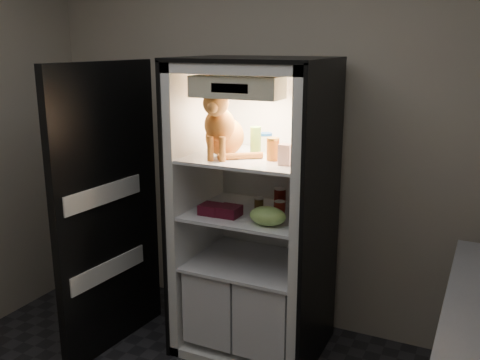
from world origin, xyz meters
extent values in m
plane|color=#ADA490|center=(0.00, 1.80, 1.35)|extent=(3.60, 0.00, 3.60)
cube|color=white|center=(0.00, 1.67, 0.93)|extent=(0.85, 0.06, 1.85)
cube|color=white|center=(-0.40, 1.35, 0.93)|extent=(0.06, 0.70, 1.85)
cube|color=white|center=(0.40, 1.35, 0.93)|extent=(0.06, 0.70, 1.85)
cube|color=white|center=(0.00, 1.35, 1.82)|extent=(0.85, 0.70, 0.06)
cube|color=white|center=(0.00, 1.35, 0.03)|extent=(0.85, 0.70, 0.06)
cube|color=black|center=(-0.44, 1.35, 0.93)|extent=(0.02, 0.72, 1.87)
cube|color=black|center=(0.44, 1.35, 0.93)|extent=(0.02, 0.72, 1.87)
cube|color=black|center=(0.00, 1.35, 1.86)|extent=(0.90, 0.72, 0.02)
cube|color=white|center=(0.00, 1.32, 1.28)|extent=(0.73, 0.62, 0.02)
cube|color=white|center=(0.00, 1.32, 0.93)|extent=(0.73, 0.62, 0.02)
cube|color=white|center=(-0.18, 1.32, 0.35)|extent=(0.34, 0.58, 0.48)
cube|color=white|center=(0.18, 1.32, 0.35)|extent=(0.34, 0.58, 0.48)
cube|color=white|center=(0.00, 1.32, 0.60)|extent=(0.73, 0.62, 0.02)
cube|color=beige|center=(0.00, 1.11, 1.72)|extent=(0.52, 0.18, 0.12)
cube|color=black|center=(0.00, 1.02, 1.72)|extent=(0.22, 0.01, 0.05)
cube|color=black|center=(-0.85, 0.99, 0.93)|extent=(0.14, 0.87, 1.85)
cube|color=white|center=(-0.85, 0.93, 0.55)|extent=(0.12, 0.64, 0.12)
cube|color=white|center=(-0.85, 0.93, 1.05)|extent=(0.12, 0.64, 0.12)
ellipsoid|color=#B75B17|center=(-0.17, 1.29, 1.40)|extent=(0.27, 0.32, 0.23)
ellipsoid|color=#B75B17|center=(-0.15, 1.18, 1.49)|extent=(0.21, 0.20, 0.20)
sphere|color=#C17725|center=(-0.13, 1.11, 1.62)|extent=(0.17, 0.17, 0.15)
sphere|color=#C17725|center=(-0.12, 1.05, 1.61)|extent=(0.07, 0.07, 0.06)
cone|color=#C17725|center=(-0.18, 1.11, 1.70)|extent=(0.07, 0.07, 0.07)
cone|color=#C17725|center=(-0.09, 1.13, 1.70)|extent=(0.07, 0.07, 0.07)
cylinder|color=#B75B17|center=(-0.17, 1.10, 1.36)|extent=(0.04, 0.04, 0.14)
cylinder|color=#B75B17|center=(-0.10, 1.12, 1.36)|extent=(0.04, 0.04, 0.14)
cylinder|color=#B75B17|center=(-0.03, 1.22, 1.31)|extent=(0.24, 0.19, 0.04)
cylinder|color=green|center=(0.00, 1.36, 1.37)|extent=(0.07, 0.07, 0.16)
cylinder|color=green|center=(0.00, 1.36, 1.46)|extent=(0.07, 0.07, 0.01)
cylinder|color=white|center=(0.01, 1.50, 1.34)|extent=(0.08, 0.08, 0.10)
cylinder|color=#1852AB|center=(0.01, 1.50, 1.40)|extent=(0.08, 0.08, 0.02)
cylinder|color=maroon|center=(0.15, 1.27, 1.35)|extent=(0.07, 0.07, 0.12)
cylinder|color=gold|center=(0.15, 1.27, 1.42)|extent=(0.08, 0.08, 0.01)
cylinder|color=maroon|center=(0.32, 1.42, 1.39)|extent=(0.13, 0.13, 0.21)
cylinder|color=white|center=(0.32, 1.42, 1.51)|extent=(0.13, 0.13, 0.02)
cube|color=white|center=(0.26, 1.20, 1.35)|extent=(0.07, 0.07, 0.12)
cylinder|color=black|center=(0.14, 1.43, 1.01)|extent=(0.07, 0.07, 0.13)
cylinder|color=#B2B2B2|center=(0.14, 1.43, 1.07)|extent=(0.07, 0.07, 0.00)
cylinder|color=black|center=(0.31, 1.34, 1.01)|extent=(0.07, 0.07, 0.13)
cylinder|color=#B2B2B2|center=(0.31, 1.34, 1.08)|extent=(0.07, 0.07, 0.00)
cylinder|color=black|center=(0.21, 1.25, 1.00)|extent=(0.06, 0.06, 0.11)
cylinder|color=#B2B2B2|center=(0.21, 1.25, 1.05)|extent=(0.06, 0.06, 0.00)
cylinder|color=#503917|center=(0.02, 1.37, 0.98)|extent=(0.06, 0.06, 0.07)
cylinder|color=#B2B2B2|center=(0.02, 1.37, 1.01)|extent=(0.06, 0.06, 0.01)
ellipsoid|color=#76AB4F|center=(0.19, 1.13, 0.99)|extent=(0.22, 0.16, 0.11)
cube|color=#550E21|center=(-0.21, 1.17, 0.97)|extent=(0.12, 0.12, 0.06)
cube|color=#550E21|center=(-0.09, 1.18, 0.97)|extent=(0.13, 0.13, 0.06)
camera|label=1|loc=(1.30, -1.55, 1.96)|focal=40.00mm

